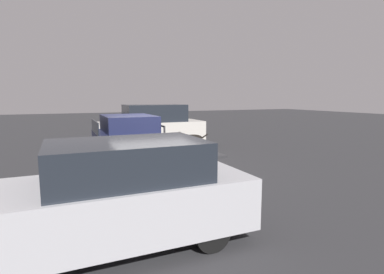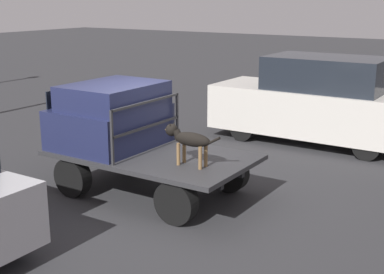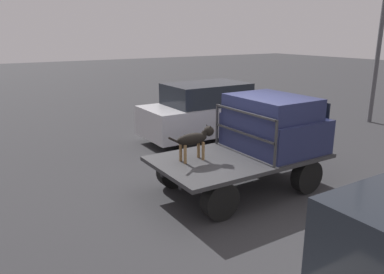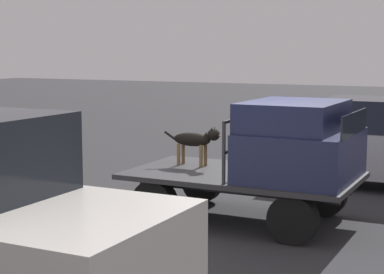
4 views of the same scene
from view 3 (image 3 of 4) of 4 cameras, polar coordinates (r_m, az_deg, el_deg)
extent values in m
plane|color=#2D2D30|center=(8.14, 7.05, -7.90)|extent=(80.00, 80.00, 0.00)
cylinder|color=black|center=(9.30, 9.18, -2.62)|extent=(0.71, 0.24, 0.71)
cylinder|color=black|center=(8.17, 17.06, -5.73)|extent=(0.71, 0.24, 0.71)
cylinder|color=black|center=(8.08, -2.89, -5.26)|extent=(0.71, 0.24, 0.71)
cylinder|color=black|center=(6.76, 4.29, -9.64)|extent=(0.71, 0.24, 0.71)
cube|color=black|center=(8.19, 5.63, -3.24)|extent=(3.30, 0.10, 0.18)
cube|color=black|center=(7.67, 8.87, -4.68)|extent=(3.30, 0.10, 0.18)
cube|color=#2D2D30|center=(7.88, 7.23, -3.05)|extent=(3.59, 2.03, 0.08)
cube|color=#1E2347|center=(8.38, 12.38, 0.71)|extent=(1.59, 1.91, 0.72)
cube|color=#1E2347|center=(8.17, 12.01, 4.56)|extent=(1.35, 1.76, 0.44)
cube|color=black|center=(8.82, 16.25, 4.64)|extent=(0.02, 1.57, 0.33)
cube|color=#2D2D30|center=(8.50, 3.83, 1.96)|extent=(0.04, 0.04, 0.92)
cube|color=#2D2D30|center=(7.12, 12.62, -1.10)|extent=(0.04, 0.04, 0.92)
cube|color=#2D2D30|center=(7.69, 7.96, 3.75)|extent=(0.04, 1.87, 0.04)
cube|color=#2D2D30|center=(7.79, 7.83, 0.57)|extent=(0.04, 1.87, 0.04)
cylinder|color=brown|center=(7.61, 1.00, -1.81)|extent=(0.06, 0.06, 0.37)
cylinder|color=brown|center=(7.48, 1.72, -2.14)|extent=(0.06, 0.06, 0.37)
cylinder|color=brown|center=(7.40, -1.74, -2.32)|extent=(0.06, 0.06, 0.37)
cylinder|color=brown|center=(7.26, -1.05, -2.68)|extent=(0.06, 0.06, 0.37)
ellipsoid|color=black|center=(7.36, 0.00, -0.30)|extent=(0.68, 0.23, 0.23)
sphere|color=brown|center=(7.47, 1.21, -0.39)|extent=(0.10, 0.10, 0.10)
cylinder|color=black|center=(7.50, 1.87, 0.48)|extent=(0.16, 0.13, 0.16)
sphere|color=black|center=(7.55, 2.59, 0.91)|extent=(0.21, 0.21, 0.21)
cone|color=brown|center=(7.60, 3.13, 0.88)|extent=(0.11, 0.11, 0.11)
cone|color=black|center=(7.56, 2.29, 1.63)|extent=(0.06, 0.08, 0.10)
cone|color=black|center=(7.47, 2.77, 1.45)|extent=(0.06, 0.08, 0.10)
cylinder|color=black|center=(7.17, -2.62, -0.57)|extent=(0.29, 0.04, 0.19)
cylinder|color=black|center=(13.24, 6.12, 2.73)|extent=(0.60, 0.20, 0.60)
cylinder|color=black|center=(12.14, 10.41, 1.37)|extent=(0.60, 0.20, 0.60)
cylinder|color=black|center=(11.79, -4.53, 1.16)|extent=(0.60, 0.20, 0.60)
cylinder|color=black|center=(10.53, -0.79, -0.55)|extent=(0.60, 0.20, 0.60)
cube|color=#B7B7BC|center=(11.77, 3.08, 3.11)|extent=(4.45, 1.76, 0.87)
cube|color=#1E232B|center=(11.51, 2.22, 6.62)|extent=(2.45, 1.59, 0.63)
cylinder|color=#4C4C51|center=(15.24, 27.10, 16.27)|extent=(0.16, 0.16, 7.68)
camera|label=1|loc=(15.96, -4.64, 12.74)|focal=28.00mm
camera|label=2|loc=(13.05, -36.48, 13.58)|focal=50.00mm
camera|label=4|loc=(9.21, 80.16, -0.72)|focal=60.00mm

